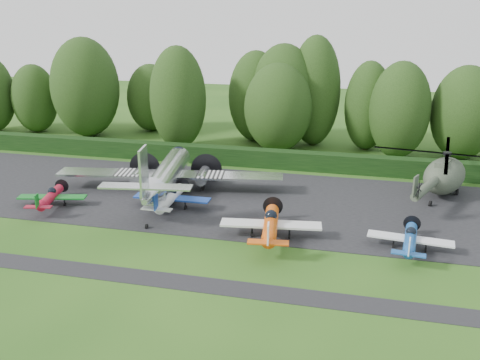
% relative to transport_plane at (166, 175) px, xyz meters
% --- Properties ---
extents(ground, '(160.00, 160.00, 0.00)m').
position_rel_transport_plane_xyz_m(ground, '(5.51, -9.81, -1.99)').
color(ground, '#1F4814').
rests_on(ground, ground).
extents(apron, '(70.00, 18.00, 0.01)m').
position_rel_transport_plane_xyz_m(apron, '(5.51, 0.19, -1.99)').
color(apron, black).
rests_on(apron, ground).
extents(taxiway_verge, '(70.00, 2.00, 0.00)m').
position_rel_transport_plane_xyz_m(taxiway_verge, '(5.51, -15.81, -1.99)').
color(taxiway_verge, black).
rests_on(taxiway_verge, ground).
extents(hedgerow, '(90.00, 1.60, 2.00)m').
position_rel_transport_plane_xyz_m(hedgerow, '(5.51, 11.19, -1.99)').
color(hedgerow, black).
rests_on(hedgerow, ground).
extents(transport_plane, '(22.29, 17.09, 7.14)m').
position_rel_transport_plane_xyz_m(transport_plane, '(0.00, 0.00, 0.00)').
color(transport_plane, silver).
rests_on(transport_plane, ground).
extents(light_plane_red, '(6.17, 6.48, 2.37)m').
position_rel_transport_plane_xyz_m(light_plane_red, '(-9.06, -5.57, -1.01)').
color(light_plane_red, '#A40F27').
rests_on(light_plane_red, ground).
extents(light_plane_white, '(7.01, 7.37, 2.69)m').
position_rel_transport_plane_xyz_m(light_plane_white, '(1.73, -3.60, -0.87)').
color(light_plane_white, silver).
rests_on(light_plane_white, ground).
extents(light_plane_orange, '(7.98, 8.39, 3.07)m').
position_rel_transport_plane_xyz_m(light_plane_orange, '(11.64, -7.77, -0.71)').
color(light_plane_orange, '#D6500C').
rests_on(light_plane_orange, ground).
extents(light_plane_blue, '(6.30, 6.63, 2.42)m').
position_rel_transport_plane_xyz_m(light_plane_blue, '(22.16, -7.40, -0.98)').
color(light_plane_blue, '#184D95').
rests_on(light_plane_blue, ground).
extents(helicopter, '(13.50, 15.80, 4.35)m').
position_rel_transport_plane_xyz_m(helicopter, '(25.98, 5.85, 0.34)').
color(helicopter, '#374233').
rests_on(helicopter, ground).
extents(tree_0, '(7.58, 7.58, 11.01)m').
position_rel_transport_plane_xyz_m(tree_0, '(29.35, 19.87, 3.50)').
color(tree_0, black).
rests_on(tree_0, ground).
extents(tree_1, '(7.03, 7.03, 11.43)m').
position_rel_transport_plane_xyz_m(tree_1, '(22.06, 18.63, 3.71)').
color(tree_1, black).
rests_on(tree_1, ground).
extents(tree_2, '(7.16, 7.16, 11.89)m').
position_rel_transport_plane_xyz_m(tree_2, '(4.05, 22.54, 3.94)').
color(tree_2, black).
rests_on(tree_2, ground).
extents(tree_4, '(7.00, 7.00, 12.81)m').
position_rel_transport_plane_xyz_m(tree_4, '(-4.57, 16.57, 4.40)').
color(tree_4, black).
rests_on(tree_4, ground).
extents(tree_5, '(6.69, 6.69, 9.52)m').
position_rel_transport_plane_xyz_m(tree_5, '(-11.65, 24.77, 2.76)').
color(tree_5, black).
rests_on(tree_5, ground).
extents(tree_7, '(9.14, 9.14, 13.40)m').
position_rel_transport_plane_xyz_m(tree_7, '(-19.01, 19.86, 4.70)').
color(tree_7, black).
rests_on(tree_7, ground).
extents(tree_8, '(8.33, 8.33, 12.94)m').
position_rel_transport_plane_xyz_m(tree_8, '(7.89, 21.20, 4.47)').
color(tree_8, black).
rests_on(tree_8, ground).
extents(tree_9, '(6.27, 6.27, 9.56)m').
position_rel_transport_plane_xyz_m(tree_9, '(-27.32, 20.36, 2.77)').
color(tree_9, black).
rests_on(tree_9, ground).
extents(tree_11, '(5.73, 5.73, 11.06)m').
position_rel_transport_plane_xyz_m(tree_11, '(18.42, 21.54, 3.52)').
color(tree_11, black).
rests_on(tree_11, ground).
extents(tree_12, '(6.44, 6.44, 13.95)m').
position_rel_transport_plane_xyz_m(tree_12, '(11.73, 22.23, 4.97)').
color(tree_12, black).
rests_on(tree_12, ground).
extents(tree_13, '(8.33, 8.33, 10.90)m').
position_rel_transport_plane_xyz_m(tree_13, '(7.74, 18.21, 3.45)').
color(tree_13, black).
rests_on(tree_13, ground).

